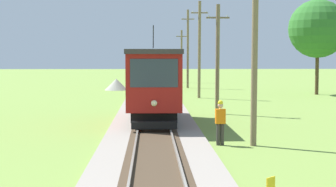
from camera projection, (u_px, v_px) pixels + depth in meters
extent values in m
cube|color=maroon|center=(154.00, 80.00, 27.76)|extent=(2.50, 8.00, 2.60)
cube|color=#383333|center=(153.00, 52.00, 27.66)|extent=(2.60, 8.32, 0.22)
cube|color=black|center=(154.00, 110.00, 27.87)|extent=(2.10, 7.04, 0.44)
cube|color=#2D3842|center=(154.00, 73.00, 23.72)|extent=(2.10, 0.03, 1.25)
cube|color=#2D3842|center=(178.00, 73.00, 27.78)|extent=(0.02, 6.72, 1.04)
sphere|color=#F4EAB2|center=(154.00, 103.00, 23.77)|extent=(0.28, 0.28, 0.28)
cylinder|color=black|center=(153.00, 37.00, 29.20)|extent=(0.05, 1.67, 1.19)
cube|color=black|center=(154.00, 125.00, 23.70)|extent=(2.00, 0.36, 0.32)
cylinder|color=black|center=(154.00, 115.00, 25.64)|extent=(1.54, 0.80, 0.80)
cylinder|color=black|center=(153.00, 106.00, 30.11)|extent=(1.54, 0.80, 0.80)
cube|color=brown|center=(152.00, 72.00, 56.27)|extent=(2.40, 5.20, 1.70)
cube|color=black|center=(152.00, 83.00, 56.34)|extent=(2.02, 4.78, 0.38)
cylinder|color=black|center=(152.00, 83.00, 54.79)|extent=(1.54, 0.76, 0.76)
cylinder|color=black|center=(152.00, 82.00, 57.90)|extent=(1.54, 0.76, 0.76)
cylinder|color=#7A664C|center=(255.00, 39.00, 20.97)|extent=(0.24, 0.39, 8.32)
cylinder|color=#7A664C|center=(218.00, 60.00, 32.61)|extent=(0.24, 0.46, 6.58)
cube|color=#7A664C|center=(218.00, 18.00, 32.43)|extent=(1.40, 0.10, 0.10)
cylinder|color=silver|center=(209.00, 16.00, 32.41)|extent=(0.08, 0.08, 0.10)
cylinder|color=silver|center=(227.00, 16.00, 32.44)|extent=(0.08, 0.08, 0.10)
cylinder|color=#7A664C|center=(199.00, 50.00, 44.71)|extent=(0.24, 0.62, 7.97)
cube|color=#7A664C|center=(200.00, 13.00, 44.50)|extent=(1.40, 0.10, 0.10)
cylinder|color=silver|center=(193.00, 12.00, 44.47)|extent=(0.08, 0.08, 0.10)
cylinder|color=silver|center=(206.00, 12.00, 44.51)|extent=(0.08, 0.08, 0.10)
cylinder|color=#7A664C|center=(188.00, 49.00, 58.52)|extent=(0.24, 0.38, 8.43)
cube|color=#7A664C|center=(188.00, 19.00, 58.30)|extent=(1.40, 0.10, 0.10)
cylinder|color=silver|center=(183.00, 18.00, 58.27)|extent=(0.08, 0.08, 0.10)
cylinder|color=silver|center=(193.00, 18.00, 58.31)|extent=(0.08, 0.08, 0.10)
cylinder|color=#7A664C|center=(182.00, 56.00, 70.32)|extent=(0.24, 0.37, 6.79)
cube|color=#7A664C|center=(182.00, 36.00, 70.14)|extent=(1.40, 0.10, 0.10)
cylinder|color=silver|center=(177.00, 36.00, 70.11)|extent=(0.08, 0.08, 0.10)
cylinder|color=silver|center=(186.00, 36.00, 70.15)|extent=(0.08, 0.08, 0.10)
cube|color=gold|center=(271.00, 184.00, 10.58)|extent=(0.21, 0.21, 0.28)
cone|color=#9E998E|center=(116.00, 84.00, 55.27)|extent=(2.38, 2.38, 1.17)
cylinder|color=#38332D|center=(218.00, 134.00, 21.41)|extent=(0.15, 0.15, 0.86)
cylinder|color=#38332D|center=(222.00, 134.00, 21.43)|extent=(0.15, 0.15, 0.86)
cube|color=orange|center=(220.00, 116.00, 21.37)|extent=(0.40, 0.27, 0.58)
sphere|color=tan|center=(220.00, 105.00, 21.34)|extent=(0.22, 0.22, 0.22)
sphere|color=yellow|center=(220.00, 103.00, 21.33)|extent=(0.21, 0.21, 0.21)
cylinder|color=#4C3823|center=(317.00, 73.00, 48.91)|extent=(0.32, 0.32, 3.95)
sphere|color=#2D6B28|center=(318.00, 29.00, 48.63)|extent=(5.23, 5.23, 5.23)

